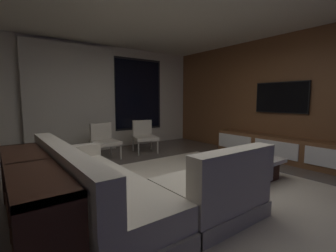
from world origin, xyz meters
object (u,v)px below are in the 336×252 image
Objects in this scene: coffee_table at (235,167)px; console_table_behind_couch at (31,195)px; sectional_couch at (126,190)px; mounted_tv at (281,97)px; accent_chair_near_window at (144,134)px; book_stack_on_coffee_table at (246,154)px; accent_chair_by_curtain at (104,139)px; media_console at (283,150)px.

console_table_behind_couch is at bearing 178.61° from coffee_table.
sectional_couch is 2.04m from coffee_table.
mounted_tv is at bearing 2.40° from console_table_behind_couch.
sectional_couch is 3.28m from accent_chair_near_window.
book_stack_on_coffee_table is at bearing -167.66° from mounted_tv.
accent_chair_near_window reaches higher than coffee_table.
mounted_tv reaches higher than console_table_behind_couch.
console_table_behind_couch is (-1.71, -2.54, -0.03)m from accent_chair_by_curtain.
accent_chair_near_window is 3.77m from console_table_behind_couch.
console_table_behind_couch is at bearing -124.03° from accent_chair_by_curtain.
accent_chair_by_curtain is at bearing 139.19° from media_console.
accent_chair_by_curtain is (-1.06, -0.03, 0.00)m from accent_chair_near_window.
console_table_behind_couch reaches higher than book_stack_on_coffee_table.
sectional_couch is 3.21× the size of accent_chair_near_window.
console_table_behind_couch is at bearing -137.20° from accent_chair_near_window.
mounted_tv is at bearing 8.27° from coffee_table.
media_console is at bearing 2.08° from sectional_couch.
book_stack_on_coffee_table is at bearing -83.38° from accent_chair_near_window.
media_console is at bearing -53.81° from accent_chair_near_window.
sectional_couch reaches higher than media_console.
accent_chair_by_curtain reaches higher than coffee_table.
sectional_couch reaches higher than accent_chair_by_curtain.
coffee_table is (2.03, 0.06, -0.10)m from sectional_couch.
mounted_tv is 0.55× the size of console_table_behind_couch.
sectional_couch is 0.81× the size of media_console.
book_stack_on_coffee_table is 2.01m from mounted_tv.
coffee_table is 3.81× the size of book_stack_on_coffee_table.
media_console is (1.87, -2.56, -0.18)m from accent_chair_near_window.
accent_chair_near_window is at bearing 131.01° from mounted_tv.
coffee_table is at bearing 1.70° from sectional_couch.
console_table_behind_couch is at bearing 171.79° from sectional_couch.
mounted_tv reaches higher than book_stack_on_coffee_table.
mounted_tv reaches higher than accent_chair_by_curtain.
media_console is at bearing 6.67° from book_stack_on_coffee_table.
sectional_couch is 2.18m from book_stack_on_coffee_table.
console_table_behind_couch is (-4.82, -0.20, -0.94)m from mounted_tv.
coffee_table is 0.55× the size of console_table_behind_couch.
console_table_behind_couch reaches higher than media_console.
coffee_table is 1.49× the size of accent_chair_by_curtain.
sectional_couch is 4.07m from mounted_tv.
accent_chair_near_window is (1.86, 2.70, 0.14)m from sectional_couch.
media_console is 4.65m from console_table_behind_couch.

